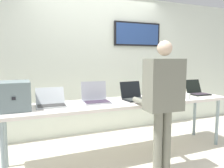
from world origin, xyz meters
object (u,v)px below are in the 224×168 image
Objects in this scene: coffee_mug at (188,96)px; workbench at (124,104)px; equipment_box at (14,96)px; laptop_station_4 at (197,91)px; laptop_station_0 at (51,102)px; laptop_station_1 at (96,98)px; person at (163,94)px; laptop_station_2 at (134,96)px; laptop_station_3 at (168,93)px.

workbench is at bearing 165.08° from coffee_mug.
laptop_station_4 is (2.83, 0.02, -0.11)m from equipment_box.
equipment_box is at bearing -172.78° from laptop_station_0.
person is (0.62, -0.70, 0.11)m from laptop_station_1.
laptop_station_2 is at bearing 0.73° from equipment_box.
person reaches higher than laptop_station_1.
coffee_mug is at bearing -65.58° from laptop_station_3.
laptop_station_3 is 0.90m from person.
equipment_box is 1.19× the size of laptop_station_3.
laptop_station_3 is 1.02× the size of laptop_station_4.
person is at bearing -21.19° from equipment_box.
laptop_station_2 reaches higher than laptop_station_4.
laptop_station_4 is at bearing -0.74° from laptop_station_0.
coffee_mug is (0.75, -0.29, -0.02)m from laptop_station_2.
equipment_box is at bearing -176.95° from laptop_station_1.
coffee_mug is (0.94, -0.25, 0.09)m from workbench.
coffee_mug is at bearing 27.38° from person.
person reaches higher than equipment_box.
laptop_station_2 is 0.22× the size of person.
laptop_station_1 is at bearing 169.25° from workbench.
workbench is at bearing -0.81° from equipment_box.
coffee_mug is (-0.46, -0.29, -0.01)m from laptop_station_4.
laptop_station_0 is at bearing 179.30° from laptop_station_3.
person reaches higher than workbench.
laptop_station_0 is at bearing 150.39° from person.
equipment_box reaches higher than laptop_station_4.
laptop_station_4 is (1.79, -0.03, -0.01)m from laptop_station_1.
person is at bearing -152.62° from coffee_mug.
laptop_station_3 is at bearing 179.17° from laptop_station_4.
laptop_station_0 is (0.43, 0.05, -0.12)m from equipment_box.
workbench is 9.95× the size of laptop_station_4.
person is (1.65, -0.64, 0.01)m from equipment_box.
equipment_box is at bearing -179.27° from laptop_station_2.
equipment_box is 1.07× the size of laptop_station_1.
laptop_station_0 is at bearing 175.74° from workbench.
equipment_box reaches higher than laptop_station_3.
laptop_station_0 is 1.01× the size of laptop_station_1.
equipment_box is 0.25× the size of person.
person reaches higher than coffee_mug.
equipment_box reaches higher than laptop_station_2.
laptop_station_3 reaches higher than laptop_station_4.
laptop_station_1 is 0.94m from person.
laptop_station_2 reaches higher than workbench.
laptop_station_1 is (0.61, 0.00, 0.01)m from laptop_station_0.
workbench is 1.45m from equipment_box.
laptop_station_4 is at bearing 0.48° from equipment_box.
laptop_station_2 is at bearing -3.38° from laptop_station_1.
laptop_station_2 is at bearing 158.86° from coffee_mug.
laptop_station_2 is at bearing -1.63° from laptop_station_0.
person reaches higher than laptop_station_3.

